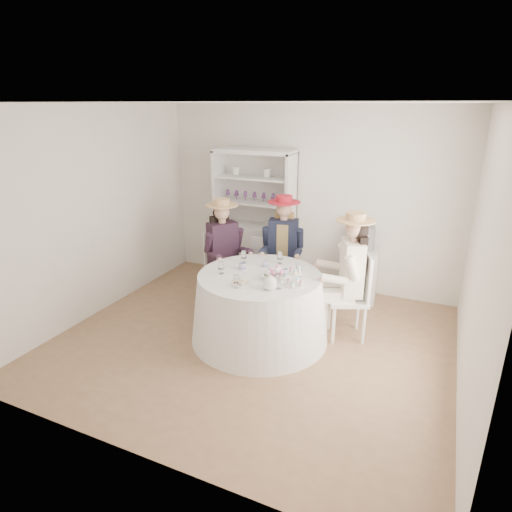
% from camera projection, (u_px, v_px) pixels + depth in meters
% --- Properties ---
extents(ground, '(4.50, 4.50, 0.00)m').
position_uv_depth(ground, '(253.00, 341.00, 5.15)').
color(ground, brown).
rests_on(ground, ground).
extents(ceiling, '(4.50, 4.50, 0.00)m').
position_uv_depth(ceiling, '(252.00, 103.00, 4.24)').
color(ceiling, white).
rests_on(ceiling, wall_back).
extents(wall_back, '(4.50, 0.00, 4.50)m').
position_uv_depth(wall_back, '(308.00, 199.00, 6.41)').
color(wall_back, silver).
rests_on(wall_back, ground).
extents(wall_front, '(4.50, 0.00, 4.50)m').
position_uv_depth(wall_front, '(133.00, 308.00, 2.98)').
color(wall_front, silver).
rests_on(wall_front, ground).
extents(wall_left, '(0.00, 4.50, 4.50)m').
position_uv_depth(wall_left, '(96.00, 213.00, 5.56)').
color(wall_left, silver).
rests_on(wall_left, ground).
extents(wall_right, '(0.00, 4.50, 4.50)m').
position_uv_depth(wall_right, '(480.00, 262.00, 3.83)').
color(wall_right, silver).
rests_on(wall_right, ground).
extents(tea_table, '(1.64, 1.64, 0.83)m').
position_uv_depth(tea_table, '(260.00, 307.00, 5.08)').
color(tea_table, white).
rests_on(tea_table, ground).
extents(hutch, '(1.26, 0.57, 2.07)m').
position_uv_depth(hutch, '(255.00, 236.00, 6.71)').
color(hutch, silver).
rests_on(hutch, ground).
extents(side_table, '(0.53, 0.53, 0.76)m').
position_uv_depth(side_table, '(360.00, 274.00, 6.16)').
color(side_table, silver).
rests_on(side_table, ground).
extents(hatbox, '(0.43, 0.43, 0.33)m').
position_uv_depth(hatbox, '(363.00, 238.00, 5.98)').
color(hatbox, black).
rests_on(hatbox, side_table).
extents(guest_left, '(0.65, 0.62, 1.52)m').
position_uv_depth(guest_left, '(224.00, 247.00, 5.80)').
color(guest_left, silver).
rests_on(guest_left, ground).
extents(guest_mid, '(0.58, 0.62, 1.54)m').
position_uv_depth(guest_mid, '(283.00, 244.00, 5.86)').
color(guest_mid, silver).
rests_on(guest_mid, ground).
extents(guest_right, '(0.65, 0.59, 1.55)m').
position_uv_depth(guest_right, '(349.00, 270.00, 4.96)').
color(guest_right, silver).
rests_on(guest_right, ground).
extents(spare_chair, '(0.41, 0.41, 0.94)m').
position_uv_depth(spare_chair, '(266.00, 265.00, 6.15)').
color(spare_chair, silver).
rests_on(spare_chair, ground).
extents(teacup_a, '(0.11, 0.11, 0.07)m').
position_uv_depth(teacup_a, '(242.00, 266.00, 5.10)').
color(teacup_a, white).
rests_on(teacup_a, tea_table).
extents(teacup_b, '(0.07, 0.07, 0.07)m').
position_uv_depth(teacup_b, '(265.00, 264.00, 5.17)').
color(teacup_b, white).
rests_on(teacup_b, tea_table).
extents(teacup_c, '(0.09, 0.09, 0.06)m').
position_uv_depth(teacup_c, '(285.00, 272.00, 4.93)').
color(teacup_c, white).
rests_on(teacup_c, tea_table).
extents(flower_bowl, '(0.30, 0.30, 0.06)m').
position_uv_depth(flower_bowl, '(272.00, 277.00, 4.79)').
color(flower_bowl, white).
rests_on(flower_bowl, tea_table).
extents(flower_arrangement, '(0.18, 0.18, 0.06)m').
position_uv_depth(flower_arrangement, '(275.00, 271.00, 4.81)').
color(flower_arrangement, pink).
rests_on(flower_arrangement, tea_table).
extents(table_teapot, '(0.22, 0.16, 0.17)m').
position_uv_depth(table_teapot, '(270.00, 283.00, 4.53)').
color(table_teapot, white).
rests_on(table_teapot, tea_table).
extents(sandwich_plate, '(0.25, 0.25, 0.05)m').
position_uv_depth(sandwich_plate, '(242.00, 283.00, 4.68)').
color(sandwich_plate, white).
rests_on(sandwich_plate, tea_table).
extents(cupcake_stand, '(0.22, 0.22, 0.21)m').
position_uv_depth(cupcake_stand, '(295.00, 279.00, 4.62)').
color(cupcake_stand, white).
rests_on(cupcake_stand, tea_table).
extents(stemware_set, '(0.92, 0.96, 0.15)m').
position_uv_depth(stemware_set, '(260.00, 269.00, 4.92)').
color(stemware_set, white).
rests_on(stemware_set, tea_table).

